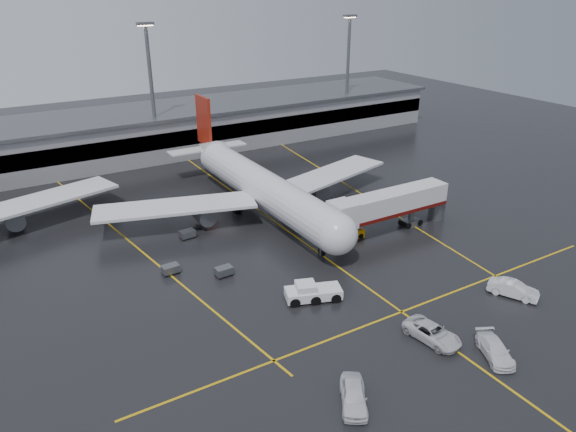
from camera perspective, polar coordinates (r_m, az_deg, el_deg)
ground at (r=73.89m, az=0.53°, el=-1.99°), size 220.00×220.00×0.00m
apron_line_centre at (r=73.89m, az=0.53°, el=-1.98°), size 0.25×90.00×0.02m
apron_line_stop at (r=58.70m, az=11.98°, el=-9.93°), size 60.00×0.25×0.02m
apron_line_left at (r=75.51m, az=-16.64°, el=-2.46°), size 9.99×69.35×0.02m
apron_line_right at (r=90.96m, az=6.94°, el=2.90°), size 7.57×69.64×0.02m
terminal at (r=113.77m, az=-12.31°, el=9.05°), size 122.00×19.00×8.60m
light_mast_mid at (r=104.66m, az=-14.33°, el=13.32°), size 3.00×1.20×25.45m
light_mast_right at (r=125.16m, az=6.38°, el=15.48°), size 3.00×1.20×25.45m
main_airliner at (r=80.03m, az=-3.09°, el=3.32°), size 48.80×45.60×14.10m
jet_bridge at (r=74.48m, az=10.80°, el=1.09°), size 19.90×3.40×6.05m
pushback_tractor at (r=59.12m, az=2.54°, el=-8.12°), size 6.57×4.38×2.18m
belt_loader at (r=73.20m, az=6.57°, el=-1.90°), size 3.96×2.11×2.42m
service_van_a at (r=54.85m, az=15.09°, el=-11.91°), size 3.48×6.19×1.63m
service_van_b at (r=54.54m, az=21.15°, el=-13.12°), size 4.22×5.67×1.53m
service_van_c at (r=64.62m, az=22.83°, el=-7.17°), size 4.07×5.60×1.76m
service_van_d at (r=46.61m, az=6.99°, el=-18.42°), size 4.51×5.47×1.76m
baggage_cart_a at (r=64.09m, az=-6.83°, el=-5.82°), size 2.06×1.40×1.12m
baggage_cart_b at (r=65.58m, az=-12.38°, el=-5.51°), size 2.04×1.37×1.12m
baggage_cart_c at (r=73.94m, az=-10.65°, el=-1.87°), size 2.11×1.48×1.12m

